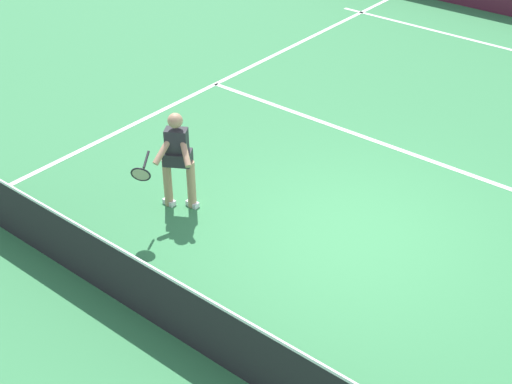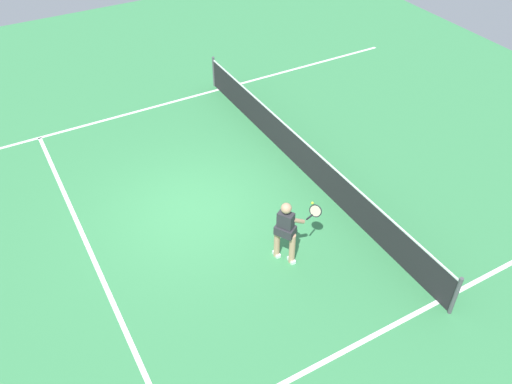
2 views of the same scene
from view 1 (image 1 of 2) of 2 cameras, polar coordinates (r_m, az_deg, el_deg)
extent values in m
plane|color=#38844C|center=(10.42, 7.75, -3.15)|extent=(27.37, 27.37, 0.00)
cube|color=white|center=(12.31, 14.03, 2.31)|extent=(9.80, 0.10, 0.01)
cube|color=white|center=(13.16, -10.54, 4.90)|extent=(0.10, 19.06, 0.01)
cube|color=#232326|center=(8.21, -4.02, -10.77)|extent=(10.32, 0.02, 0.88)
cube|color=white|center=(7.90, -4.14, -8.37)|extent=(10.32, 0.02, 0.04)
cylinder|color=tan|center=(10.69, -5.16, 0.61)|extent=(0.13, 0.13, 0.78)
cylinder|color=tan|center=(10.77, -7.02, 0.75)|extent=(0.13, 0.13, 0.78)
cube|color=white|center=(10.89, -5.06, -0.94)|extent=(0.20, 0.10, 0.08)
cube|color=white|center=(10.96, -6.90, -0.79)|extent=(0.20, 0.10, 0.08)
cube|color=#2D2D33|center=(10.40, -6.30, 3.70)|extent=(0.38, 0.34, 0.52)
cube|color=#2D2D33|center=(10.50, -6.24, 2.75)|extent=(0.49, 0.45, 0.20)
sphere|color=tan|center=(10.21, -6.44, 5.66)|extent=(0.22, 0.22, 0.22)
cylinder|color=tan|center=(10.23, -5.68, 3.34)|extent=(0.45, 0.34, 0.37)
cylinder|color=tan|center=(10.30, -7.31, 3.44)|extent=(0.14, 0.48, 0.37)
cylinder|color=black|center=(10.14, -8.71, 2.56)|extent=(0.18, 0.27, 0.14)
torus|color=black|center=(9.93, -9.14, 1.38)|extent=(0.31, 0.25, 0.28)
cylinder|color=beige|center=(9.93, -9.14, 1.38)|extent=(0.25, 0.20, 0.23)
sphere|color=#D1E533|center=(9.41, -7.34, -7.50)|extent=(0.07, 0.07, 0.07)
camera|label=2|loc=(17.03, -15.41, 40.05)|focal=37.29mm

